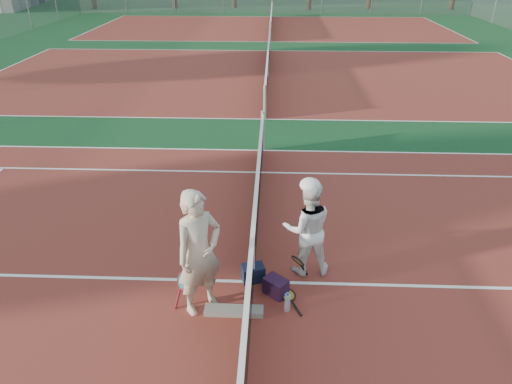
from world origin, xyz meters
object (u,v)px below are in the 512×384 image
(player_b, at_px, (307,228))
(sports_bag_purple, at_px, (276,287))
(racket_spare, at_px, (288,295))
(sports_bag_navy, at_px, (253,273))
(racket_black_held, at_px, (298,268))
(racket_red, at_px, (183,289))
(net_main, at_px, (253,257))
(water_bottle, at_px, (287,303))
(player_a, at_px, (199,253))

(player_b, distance_m, sports_bag_purple, 1.06)
(racket_spare, distance_m, sports_bag_navy, 0.69)
(racket_black_held, bearing_deg, racket_spare, 22.99)
(racket_red, height_order, racket_spare, racket_red)
(sports_bag_navy, height_order, sports_bag_purple, sports_bag_purple)
(net_main, xyz_separation_m, water_bottle, (0.54, -0.64, -0.36))
(player_a, relative_size, racket_red, 3.45)
(player_b, xyz_separation_m, sports_bag_navy, (-0.86, -0.31, -0.69))
(player_b, relative_size, sports_bag_purple, 4.64)
(sports_bag_purple, bearing_deg, player_a, -163.58)
(racket_black_held, bearing_deg, water_bottle, 30.67)
(racket_spare, relative_size, sports_bag_navy, 1.68)
(net_main, distance_m, water_bottle, 0.91)
(player_a, relative_size, racket_spare, 3.30)
(player_b, relative_size, racket_spare, 2.77)
(net_main, bearing_deg, racket_red, -151.49)
(racket_black_held, bearing_deg, net_main, -41.08)
(racket_black_held, height_order, sports_bag_purple, racket_black_held)
(player_a, height_order, sports_bag_navy, player_a)
(racket_red, xyz_separation_m, racket_black_held, (1.75, 0.61, -0.03))
(net_main, distance_m, racket_red, 1.20)
(racket_black_held, height_order, sports_bag_navy, racket_black_held)
(net_main, relative_size, racket_spare, 18.28)
(racket_red, bearing_deg, racket_spare, -35.84)
(sports_bag_purple, bearing_deg, racket_spare, -18.81)
(sports_bag_purple, distance_m, water_bottle, 0.40)
(player_a, relative_size, water_bottle, 6.61)
(racket_black_held, relative_size, water_bottle, 1.74)
(racket_spare, xyz_separation_m, sports_bag_purple, (-0.19, 0.07, 0.11))
(racket_red, height_order, sports_bag_navy, racket_red)
(water_bottle, bearing_deg, player_a, 178.31)
(racket_red, bearing_deg, racket_black_held, -24.40)
(water_bottle, bearing_deg, racket_red, 177.14)
(racket_red, relative_size, sports_bag_purple, 1.60)
(racket_red, distance_m, racket_black_held, 1.85)
(player_b, bearing_deg, sports_bag_purple, 44.98)
(racket_red, relative_size, water_bottle, 1.92)
(player_a, bearing_deg, racket_black_held, -16.99)
(player_b, distance_m, racket_black_held, 0.66)
(player_b, xyz_separation_m, water_bottle, (-0.32, -1.00, -0.68))
(racket_black_held, distance_m, sports_bag_purple, 0.49)
(water_bottle, bearing_deg, net_main, 130.24)
(racket_red, xyz_separation_m, water_bottle, (1.58, -0.08, -0.14))
(player_b, bearing_deg, sports_bag_navy, 12.45)
(sports_bag_purple, height_order, water_bottle, water_bottle)
(racket_red, distance_m, sports_bag_purple, 1.44)
(sports_bag_navy, distance_m, sports_bag_purple, 0.49)
(racket_spare, bearing_deg, racket_black_held, -46.27)
(net_main, distance_m, player_b, 0.99)
(player_b, height_order, sports_bag_navy, player_b)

